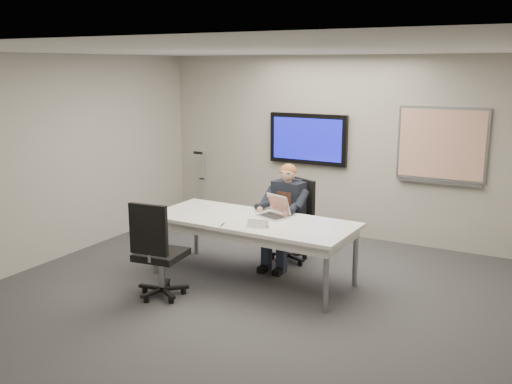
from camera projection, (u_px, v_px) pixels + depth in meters
The scene contains 15 objects.
floor at pixel (243, 299), 6.59m from camera, with size 6.00×6.00×0.02m, color #363638.
ceiling at pixel (242, 50), 5.97m from camera, with size 6.00×6.00×0.02m, color silver.
wall_back at pixel (339, 147), 8.85m from camera, with size 6.00×0.02×2.80m, color #ACA79B.
wall_front at pixel (13, 261), 3.71m from camera, with size 6.00×0.02×2.80m, color #ACA79B.
wall_left at pixel (50, 160), 7.68m from camera, with size 0.02×6.00×2.80m, color #ACA79B.
conference_table at pixel (252, 226), 7.05m from camera, with size 2.59×1.14×0.79m.
tv_display at pixel (308, 139), 9.02m from camera, with size 1.30×0.09×0.80m.
whiteboard at pixel (442, 146), 8.07m from camera, with size 1.25×0.08×1.10m.
office_chair_far at pixel (292, 236), 7.83m from camera, with size 0.71×0.71×1.13m.
office_chair_near at pixel (159, 268), 6.56m from camera, with size 0.62×0.62×1.16m.
seated_person at pixel (282, 226), 7.58m from camera, with size 0.45×0.77×1.37m.
crutch at pixel (203, 184), 9.98m from camera, with size 0.17×0.33×1.23m, color #A7ABAF, non-canonical shape.
laptop at pixel (275, 211), 7.16m from camera, with size 0.44×0.46×0.26m.
name_tent at pixel (258, 223), 6.66m from camera, with size 0.24×0.07×0.10m, color white, non-canonical shape.
pen at pixel (223, 224), 6.78m from camera, with size 0.01×0.01×0.14m, color black.
Camera 1 is at (3.08, -5.33, 2.65)m, focal length 40.00 mm.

